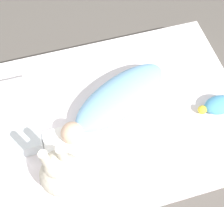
% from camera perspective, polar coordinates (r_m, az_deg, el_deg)
% --- Properties ---
extents(ground_plane, '(12.00, 12.00, 0.00)m').
position_cam_1_polar(ground_plane, '(1.63, -1.41, -5.33)').
color(ground_plane, '#514C47').
extents(bed_mattress, '(1.32, 0.86, 0.20)m').
position_cam_1_polar(bed_mattress, '(1.54, -1.48, -3.79)').
color(bed_mattress, white).
rests_on(bed_mattress, ground_plane).
extents(burp_cloth, '(0.21, 0.20, 0.02)m').
position_cam_1_polar(burp_cloth, '(1.39, -7.80, -7.88)').
color(burp_cloth, white).
rests_on(burp_cloth, bed_mattress).
extents(swaddled_baby, '(0.57, 0.39, 0.12)m').
position_cam_1_polar(swaddled_baby, '(1.42, 0.94, 0.82)').
color(swaddled_baby, '#7FB7E5').
rests_on(swaddled_baby, bed_mattress).
extents(pillow, '(0.30, 0.36, 0.08)m').
position_cam_1_polar(pillow, '(1.48, -19.36, -2.93)').
color(pillow, white).
rests_on(pillow, bed_mattress).
extents(bunny_plush, '(0.17, 0.17, 0.33)m').
position_cam_1_polar(bunny_plush, '(1.24, -9.33, -12.31)').
color(bunny_plush, beige).
rests_on(bunny_plush, bed_mattress).
extents(turtle_plush, '(0.17, 0.09, 0.07)m').
position_cam_1_polar(turtle_plush, '(1.52, 18.81, -0.29)').
color(turtle_plush, '#4C99C6').
rests_on(turtle_plush, bed_mattress).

